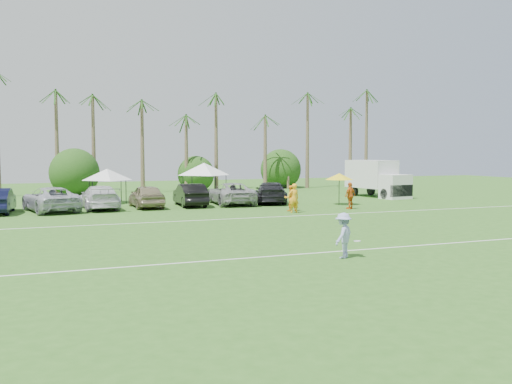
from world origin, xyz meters
name	(u,v)px	position (x,y,z in m)	size (l,w,h in m)	color
ground	(331,263)	(0.00, 0.00, 0.00)	(120.00, 120.00, 0.00)	#2D5D1B
field_lines	(250,233)	(0.00, 8.00, 0.01)	(80.00, 12.10, 0.01)	white
palm_tree_2	(1,92)	(-12.00, 38.00, 9.21)	(2.40, 2.40, 10.90)	brown
palm_tree_3	(49,85)	(-8.00, 38.00, 10.06)	(2.40, 2.40, 11.90)	brown
palm_tree_4	(95,114)	(-4.00, 38.00, 7.48)	(2.40, 2.40, 8.90)	brown
palm_tree_5	(138,106)	(0.00, 38.00, 8.35)	(2.40, 2.40, 9.90)	brown
palm_tree_6	(178,99)	(4.00, 38.00, 9.21)	(2.40, 2.40, 10.90)	brown
palm_tree_7	(217,91)	(8.00, 38.00, 10.06)	(2.40, 2.40, 11.90)	brown
palm_tree_8	(262,118)	(13.00, 38.00, 7.48)	(2.40, 2.40, 8.90)	brown
palm_tree_9	(305,111)	(18.00, 38.00, 8.35)	(2.40, 2.40, 9.90)	brown
palm_tree_10	(346,105)	(23.00, 38.00, 9.21)	(2.40, 2.40, 10.90)	brown
palm_tree_11	(376,98)	(27.00, 38.00, 10.06)	(2.40, 2.40, 11.90)	brown
bush_tree_1	(73,175)	(-6.00, 39.00, 1.80)	(4.00, 4.00, 4.00)	brown
bush_tree_2	(196,173)	(6.00, 39.00, 1.80)	(4.00, 4.00, 4.00)	brown
bush_tree_3	(284,172)	(16.00, 39.00, 1.80)	(4.00, 4.00, 4.00)	brown
sideline_player_a	(294,198)	(6.04, 15.72, 0.95)	(0.69, 0.46, 1.90)	orange
sideline_player_b	(290,198)	(6.29, 16.78, 0.86)	(0.84, 0.65, 1.73)	orange
sideline_player_c	(350,196)	(10.75, 16.55, 0.93)	(1.09, 0.45, 1.85)	#D36117
box_truck	(377,177)	(18.53, 24.95, 1.72)	(3.10, 6.47, 3.21)	silver
canopy_tent_left	(107,169)	(-4.29, 27.47, 2.65)	(3.83, 3.83, 3.10)	black
canopy_tent_right	(204,163)	(3.55, 27.69, 3.05)	(4.40, 4.40, 3.56)	black
market_umbrella	(339,177)	(11.56, 19.47, 2.12)	(2.12, 2.12, 2.37)	black
frisbee_player	(343,235)	(0.92, 0.74, 0.84)	(1.27, 1.16, 1.69)	#99A3D9
parked_car_2	(50,199)	(-8.60, 22.41, 0.82)	(2.72, 5.89, 1.64)	#B3B5BE
parked_car_3	(100,197)	(-5.39, 22.86, 0.82)	(2.29, 5.64, 1.64)	silver
parked_car_4	(146,196)	(-2.18, 22.69, 0.82)	(1.93, 4.80, 1.64)	gray
parked_car_5	(190,195)	(1.03, 22.78, 0.82)	(1.73, 4.97, 1.64)	black
parked_car_6	(231,194)	(4.23, 22.88, 0.82)	(2.72, 5.89, 1.64)	#A1A2A2
parked_car_7	(271,193)	(7.44, 22.77, 0.82)	(2.29, 5.64, 1.64)	black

